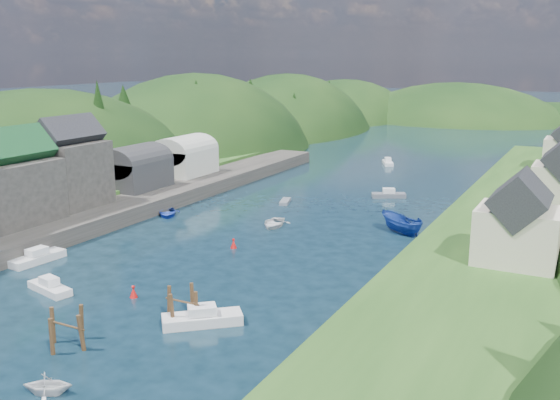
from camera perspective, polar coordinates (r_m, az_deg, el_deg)
The scene contains 14 objects.
ground at distance 93.58m, azimuth 6.24°, elevation 0.34°, with size 600.00×600.00×0.00m, color black.
hillside_left at distance 137.92m, azimuth -7.57°, elevation 1.05°, with size 44.00×245.56×52.00m.
far_hills at distance 213.85m, azimuth 18.75°, elevation 4.02°, with size 103.00×68.00×44.00m.
hill_trees at distance 105.95m, azimuth 9.44°, elevation 7.79°, with size 91.11×147.38×12.37m.
quay_left at distance 81.64m, azimuth -17.82°, elevation -1.41°, with size 12.00×110.00×2.00m, color #2D2B28.
terrace_left_grass at distance 86.61m, azimuth -21.11°, elevation -0.68°, with size 12.00×110.00×2.50m, color #234719.
boat_sheds at distance 95.93m, azimuth -10.82°, elevation 3.71°, with size 7.00×21.00×7.50m.
terrace_right at distance 78.02m, azimuth 20.82°, elevation -2.16°, with size 16.00×120.00×2.40m, color #234719.
right_bank_cottages at distance 84.91m, azimuth 23.79°, elevation 1.99°, with size 9.00×59.24×8.41m.
piling_cluster_near at distance 48.53m, azimuth -18.88°, elevation -11.37°, with size 3.40×3.16×3.31m.
piling_cluster_far at distance 50.70m, azimuth -8.90°, elevation -9.72°, with size 3.19×2.97×3.30m.
channel_buoy_near at distance 56.32m, azimuth -13.25°, elevation -8.20°, with size 0.70×0.70×1.10m.
channel_buoy_far at distance 68.43m, azimuth -4.27°, elevation -4.02°, with size 0.70×0.70×1.10m.
moored_boats at distance 71.37m, azimuth -0.31°, elevation -3.13°, with size 37.58×94.30×2.44m.
Camera 1 is at (32.91, -35.13, 20.68)m, focal length 40.00 mm.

